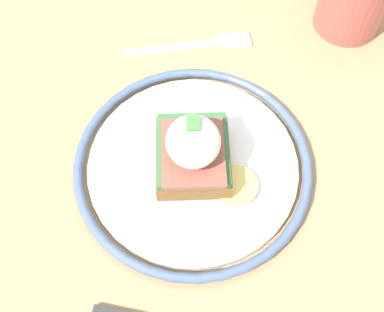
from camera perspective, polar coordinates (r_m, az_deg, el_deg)
The scene contains 5 objects.
ground_plane at distance 1.25m, azimuth 0.04°, elevation -17.82°, with size 6.00×6.00×0.00m, color #B2ADA3.
dining_table at distance 0.62m, azimuth 0.08°, elevation -6.79°, with size 0.95×0.80×0.77m.
plate at distance 0.50m, azimuth -0.00°, elevation -1.49°, with size 0.25×0.25×0.02m.
sandwich at distance 0.47m, azimuth -0.02°, elevation 0.37°, with size 0.09×0.10×0.08m.
fork at distance 0.60m, azimuth 0.32°, elevation 12.98°, with size 0.04×0.16×0.00m.
Camera 1 is at (0.23, -0.01, 1.22)m, focal length 45.00 mm.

